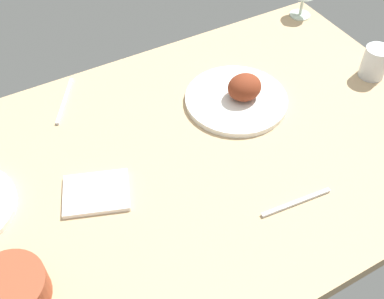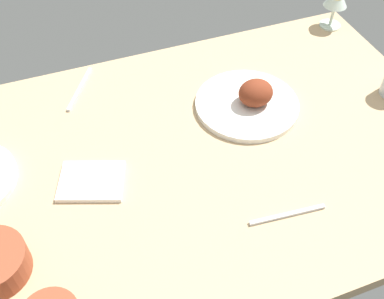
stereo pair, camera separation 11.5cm
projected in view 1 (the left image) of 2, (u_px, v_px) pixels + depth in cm
name	position (u px, v px, depth cm)	size (l,w,h in cm)	color
dining_table	(192.00, 160.00, 118.41)	(140.00, 90.00, 4.00)	tan
plate_near_viewer	(239.00, 96.00, 128.86)	(28.47, 28.47, 8.54)	white
bowl_cream	(11.00, 289.00, 89.33)	(14.44, 14.44, 6.12)	brown
water_tumbler	(375.00, 62.00, 134.69)	(7.33, 7.33, 9.44)	silver
folded_napkin	(97.00, 193.00, 108.10)	(15.17, 11.73, 1.20)	white
fork_loose	(296.00, 202.00, 106.59)	(18.00, 0.90, 0.80)	silver
spoon_loose	(65.00, 101.00, 130.04)	(18.71, 0.90, 0.80)	silver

